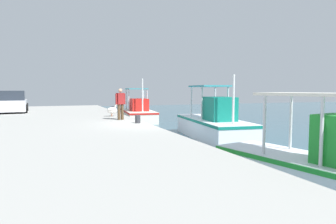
{
  "coord_description": "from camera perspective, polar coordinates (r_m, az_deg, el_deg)",
  "views": [
    {
      "loc": [
        13.69,
        -4.26,
        2.45
      ],
      "look_at": [
        -3.87,
        2.53,
        1.01
      ],
      "focal_mm": 31.53,
      "sensor_mm": 36.0,
      "label": 1
    }
  ],
  "objects": [
    {
      "name": "fisherman_standing",
      "position": [
        16.27,
        -9.17,
        1.79
      ],
      "size": [
        0.33,
        0.57,
        1.71
      ],
      "color": "#4C3823",
      "rests_on": "quay_pier"
    },
    {
      "name": "quay_pier",
      "position": [
        13.86,
        -24.04,
        -4.53
      ],
      "size": [
        36.0,
        10.0,
        0.8
      ],
      "primitive_type": "cube",
      "color": "#9E9E99",
      "rests_on": "ground"
    },
    {
      "name": "parked_car",
      "position": [
        24.28,
        -27.72,
        1.66
      ],
      "size": [
        4.19,
        2.05,
        1.57
      ],
      "color": "black",
      "rests_on": "quay_pier"
    },
    {
      "name": "pelican",
      "position": [
        18.41,
        -10.72,
        0.39
      ],
      "size": [
        0.48,
        0.97,
        0.82
      ],
      "color": "tan",
      "rests_on": "quay_pier"
    },
    {
      "name": "mooring_bollard_nearest",
      "position": [
        20.89,
        -10.59,
        0.43
      ],
      "size": [
        0.22,
        0.22,
        0.48
      ],
      "primitive_type": "cylinder",
      "color": "#333338",
      "rests_on": "quay_pier"
    },
    {
      "name": "fishing_boat_second",
      "position": [
        14.88,
        8.77,
        -2.35
      ],
      "size": [
        6.24,
        2.77,
        3.09
      ],
      "color": "white",
      "rests_on": "ground"
    },
    {
      "name": "fishing_boat_nearest",
      "position": [
        23.17,
        -5.86,
        -0.18
      ],
      "size": [
        6.01,
        2.67,
        3.23
      ],
      "color": "silver",
      "rests_on": "ground"
    },
    {
      "name": "fishing_boat_third",
      "position": [
        8.2,
        28.56,
        -9.13
      ],
      "size": [
        6.15,
        2.81,
        2.97
      ],
      "color": "white",
      "rests_on": "ground"
    },
    {
      "name": "mooring_bollard_second",
      "position": [
        14.56,
        -5.87,
        -1.37
      ],
      "size": [
        0.26,
        0.26,
        0.4
      ],
      "primitive_type": "cylinder",
      "color": "#333338",
      "rests_on": "quay_pier"
    }
  ]
}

